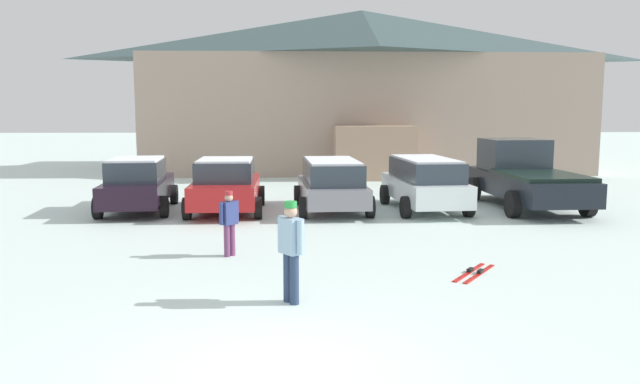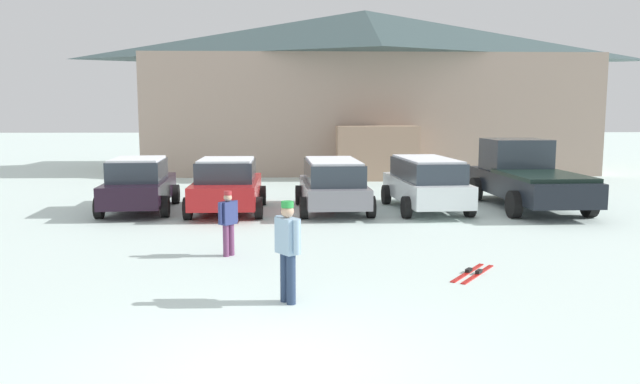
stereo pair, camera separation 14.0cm
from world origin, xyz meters
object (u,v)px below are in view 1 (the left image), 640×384
ski_lodge (361,89)px  parked_grey_wagon (332,183)px  parked_red_sedan (226,185)px  skier_teen_in_navy_coat (229,220)px  parked_white_suv (425,182)px  pair_of_skis (475,272)px  parked_black_sedan (138,184)px  skier_adult_in_blue_parka (291,246)px  pickup_truck (524,176)px

ski_lodge → parked_grey_wagon: (-2.37, -14.56, -3.34)m
parked_red_sedan → skier_teen_in_navy_coat: (0.72, -5.82, -0.04)m
parked_white_suv → skier_teen_in_navy_coat: 8.08m
parked_red_sedan → parked_grey_wagon: bearing=2.1°
parked_white_suv → pair_of_skis: size_ratio=3.12×
parked_black_sedan → parked_white_suv: size_ratio=0.98×
parked_white_suv → skier_adult_in_blue_parka: (-4.07, -9.31, 0.05)m
skier_adult_in_blue_parka → pair_of_skis: 4.00m
parked_black_sedan → parked_white_suv: bearing=-0.9°
parked_black_sedan → parked_red_sedan: size_ratio=1.05×
parked_red_sedan → skier_teen_in_navy_coat: bearing=-82.9°
parked_red_sedan → parked_grey_wagon: (3.23, 0.12, 0.03)m
skier_adult_in_blue_parka → pair_of_skis: skier_adult_in_blue_parka is taller
pickup_truck → skier_teen_in_navy_coat: pickup_truck is taller
ski_lodge → skier_teen_in_navy_coat: bearing=-103.4°
pickup_truck → pair_of_skis: size_ratio=4.04×
parked_red_sedan → skier_adult_in_blue_parka: (2.07, -9.14, 0.11)m
parked_grey_wagon → pickup_truck: bearing=6.0°
parked_black_sedan → skier_teen_in_navy_coat: size_ratio=3.21×
parked_black_sedan → parked_grey_wagon: size_ratio=1.01×
pickup_truck → skier_adult_in_blue_parka: pickup_truck is taller
skier_teen_in_navy_coat → skier_adult_in_blue_parka: (1.35, -3.32, 0.15)m
parked_grey_wagon → ski_lodge: bearing=80.7°
pair_of_skis → pickup_truck: bearing=64.5°
parked_white_suv → skier_adult_in_blue_parka: 10.16m
parked_red_sedan → skier_teen_in_navy_coat: parked_red_sedan is taller
parked_grey_wagon → parked_white_suv: size_ratio=0.97×
pickup_truck → ski_lodge: bearing=105.5°
pickup_truck → skier_teen_in_navy_coat: size_ratio=4.23×
parked_white_suv → parked_red_sedan: bearing=-178.4°
skier_adult_in_blue_parka → skier_teen_in_navy_coat: bearing=112.1°
ski_lodge → pair_of_skis: bearing=-90.1°
parked_black_sedan → parked_white_suv: 8.89m
skier_adult_in_blue_parka → ski_lodge: bearing=81.6°
parked_white_suv → pickup_truck: 3.39m
parked_black_sedan → pickup_truck: 12.23m
pickup_truck → pair_of_skis: (-3.91, -8.20, -0.98)m
parked_black_sedan → pickup_truck: (12.22, 0.46, 0.16)m
parked_grey_wagon → parked_white_suv: (2.90, 0.05, 0.02)m
parked_grey_wagon → parked_black_sedan: bearing=178.2°
parked_black_sedan → parked_red_sedan: 2.77m
ski_lodge → parked_white_suv: bearing=-87.9°
parked_white_suv → pickup_truck: bearing=10.2°
parked_grey_wagon → pair_of_skis: 7.95m
parked_white_suv → pair_of_skis: bearing=-94.3°
parked_black_sedan → pickup_truck: bearing=2.2°
ski_lodge → skier_teen_in_navy_coat: 21.35m
skier_adult_in_blue_parka → parked_black_sedan: bearing=117.0°
ski_lodge → parked_white_suv: ski_lodge is taller
parked_white_suv → pickup_truck: size_ratio=0.77×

